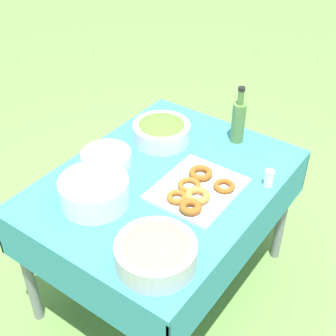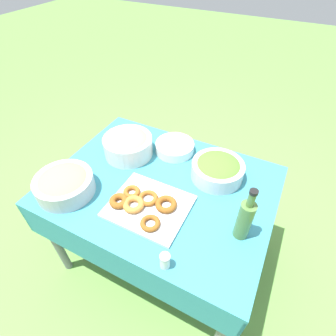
{
  "view_description": "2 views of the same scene",
  "coord_description": "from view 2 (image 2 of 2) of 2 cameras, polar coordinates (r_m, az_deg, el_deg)",
  "views": [
    {
      "loc": [
        -1.35,
        -0.99,
        2.05
      ],
      "look_at": [
        -0.03,
        -0.04,
        0.83
      ],
      "focal_mm": 50.0,
      "sensor_mm": 36.0,
      "label": 1
    },
    {
      "loc": [
        0.48,
        -0.86,
        1.78
      ],
      "look_at": [
        0.03,
        0.04,
        0.83
      ],
      "focal_mm": 28.0,
      "sensor_mm": 36.0,
      "label": 2
    }
  ],
  "objects": [
    {
      "name": "ground_plane",
      "position": [
        2.04,
        -1.15,
        -17.77
      ],
      "size": [
        14.0,
        14.0,
        0.0
      ],
      "primitive_type": "plane",
      "color": "#609342"
    },
    {
      "name": "picnic_table",
      "position": [
        1.52,
        -1.47,
        -6.15
      ],
      "size": [
        1.21,
        0.92,
        0.73
      ],
      "color": "teal",
      "rests_on": "ground_plane"
    },
    {
      "name": "salad_bowl",
      "position": [
        1.47,
        10.75,
        -0.16
      ],
      "size": [
        0.29,
        0.29,
        0.12
      ],
      "color": "silver",
      "rests_on": "picnic_table"
    },
    {
      "name": "pasta_bowl",
      "position": [
        1.61,
        -8.7,
        5.16
      ],
      "size": [
        0.29,
        0.29,
        0.14
      ],
      "color": "silver",
      "rests_on": "picnic_table"
    },
    {
      "name": "donut_platter",
      "position": [
        1.33,
        -4.89,
        -8.01
      ],
      "size": [
        0.4,
        0.33,
        0.05
      ],
      "color": "silver",
      "rests_on": "picnic_table"
    },
    {
      "name": "plate_stack",
      "position": [
        1.64,
        1.48,
        4.55
      ],
      "size": [
        0.24,
        0.24,
        0.06
      ],
      "color": "white",
      "rests_on": "picnic_table"
    },
    {
      "name": "olive_oil_bottle",
      "position": [
        1.2,
        16.38,
        -10.57
      ],
      "size": [
        0.07,
        0.07,
        0.3
      ],
      "color": "#4C7238",
      "rests_on": "picnic_table"
    },
    {
      "name": "bread_bowl",
      "position": [
        1.47,
        -21.66,
        -3.13
      ],
      "size": [
        0.3,
        0.3,
        0.12
      ],
      "color": "#B2B7BC",
      "rests_on": "picnic_table"
    },
    {
      "name": "salt_shaker",
      "position": [
        1.14,
        -0.66,
        -19.56
      ],
      "size": [
        0.04,
        0.04,
        0.08
      ],
      "color": "white",
      "rests_on": "picnic_table"
    }
  ]
}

